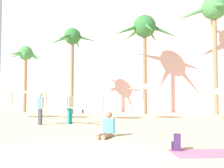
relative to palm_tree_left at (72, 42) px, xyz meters
name	(u,v)px	position (x,y,z in m)	size (l,w,h in m)	color
ground	(62,158)	(6.29, -17.21, -6.61)	(120.00, 120.00, 0.00)	beige
hotel_pink	(190,42)	(11.17, 10.04, 1.64)	(21.58, 9.65, 16.49)	beige
hotel_tower_gray	(71,12)	(-7.41, 18.83, 9.47)	(18.40, 11.00, 32.15)	#A8A8A3
palm_tree_left	(72,42)	(0.00, 0.00, 0.00)	(4.95, 4.85, 7.88)	brown
palm_tree_center	(214,13)	(12.69, 2.14, 2.45)	(6.85, 7.01, 10.74)	#896B4C
palm_tree_right	(26,58)	(-6.03, 2.31, -0.93)	(4.36, 4.24, 6.94)	#896B4C
palm_tree_far_right	(145,31)	(6.46, 1.73, 1.12)	(6.09, 6.32, 9.19)	brown
cafe_umbrella_0	(47,90)	(0.34, -5.78, -4.60)	(2.21, 2.21, 2.23)	gray
cafe_umbrella_2	(103,91)	(4.31, -5.50, -4.72)	(2.35, 2.35, 2.16)	gray
cafe_umbrella_3	(144,86)	(6.93, -4.59, -4.38)	(2.12, 2.12, 2.43)	gray
cafe_umbrella_5	(12,90)	(-2.41, -5.60, -4.60)	(2.63, 2.63, 2.20)	gray
beach_towel	(209,153)	(9.57, -15.96, -6.60)	(1.82, 1.05, 0.01)	#EF6684
backpack	(177,143)	(8.81, -15.74, -6.40)	(0.24, 0.30, 0.42)	#37224E
person_far_left	(107,128)	(6.49, -13.71, -6.31)	(0.49, 1.02, 0.89)	#936B51
person_mid_center	(69,107)	(3.40, -9.40, -5.67)	(2.72, 1.67, 1.74)	teal
person_near_left	(40,107)	(2.04, -10.01, -5.68)	(0.50, 0.49, 1.69)	#3D3D42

